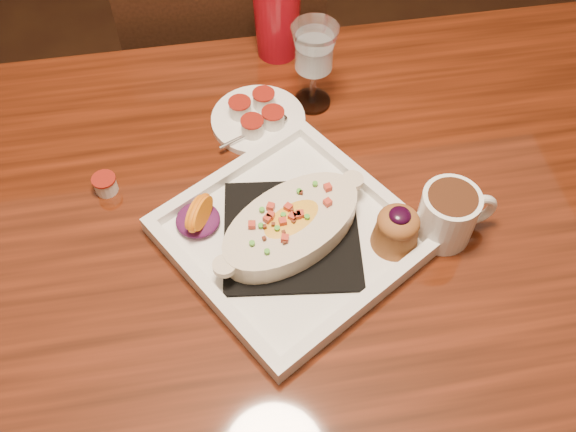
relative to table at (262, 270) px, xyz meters
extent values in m
plane|color=#321D10|center=(0.00, 0.00, -0.65)|extent=(7.00, 7.00, 0.00)
cube|color=maroon|center=(0.00, 0.00, 0.08)|extent=(1.50, 0.90, 0.04)
cylinder|color=black|center=(0.67, 0.37, -0.30)|extent=(0.07, 0.07, 0.71)
cube|color=black|center=(0.00, 0.70, -0.20)|extent=(0.42, 0.42, 0.04)
cylinder|color=black|center=(0.17, 0.87, -0.43)|extent=(0.04, 0.04, 0.45)
cylinder|color=black|center=(-0.17, 0.87, -0.43)|extent=(0.04, 0.04, 0.45)
cylinder|color=black|center=(0.17, 0.53, -0.43)|extent=(0.04, 0.04, 0.45)
cylinder|color=black|center=(-0.17, 0.53, -0.43)|extent=(0.04, 0.04, 0.45)
cube|color=black|center=(0.00, 0.51, 0.05)|extent=(0.40, 0.03, 0.46)
cube|color=white|center=(0.04, -0.02, 0.10)|extent=(0.43, 0.43, 0.01)
cube|color=black|center=(0.04, -0.02, 0.11)|extent=(0.22, 0.22, 0.01)
ellipsoid|color=yellow|center=(0.04, -0.02, 0.13)|extent=(0.22, 0.18, 0.04)
ellipsoid|color=#511244|center=(-0.09, 0.03, 0.12)|extent=(0.07, 0.07, 0.02)
cone|color=brown|center=(0.19, -0.05, 0.13)|extent=(0.07, 0.07, 0.05)
ellipsoid|color=brown|center=(0.19, -0.05, 0.16)|extent=(0.06, 0.06, 0.03)
ellipsoid|color=black|center=(0.19, -0.05, 0.17)|extent=(0.03, 0.03, 0.01)
cylinder|color=white|center=(0.26, -0.04, 0.14)|extent=(0.08, 0.08, 0.09)
cylinder|color=#371B0F|center=(0.26, -0.04, 0.18)|extent=(0.07, 0.07, 0.02)
torus|color=white|center=(0.31, -0.04, 0.14)|extent=(0.06, 0.02, 0.06)
cylinder|color=silver|center=(0.13, 0.26, 0.10)|extent=(0.06, 0.06, 0.01)
cylinder|color=silver|center=(0.13, 0.26, 0.14)|extent=(0.01, 0.01, 0.07)
cone|color=silver|center=(0.13, 0.26, 0.21)|extent=(0.07, 0.07, 0.08)
cylinder|color=white|center=(0.03, 0.23, 0.10)|extent=(0.16, 0.16, 0.01)
cylinder|color=silver|center=(0.00, 0.24, 0.12)|extent=(0.04, 0.04, 0.03)
cylinder|color=maroon|center=(0.00, 0.24, 0.14)|extent=(0.04, 0.04, 0.00)
cylinder|color=silver|center=(0.04, 0.25, 0.12)|extent=(0.04, 0.04, 0.03)
cylinder|color=maroon|center=(0.04, 0.25, 0.14)|extent=(0.04, 0.04, 0.00)
cylinder|color=silver|center=(0.05, 0.21, 0.12)|extent=(0.04, 0.04, 0.03)
cylinder|color=maroon|center=(0.05, 0.21, 0.14)|extent=(0.04, 0.04, 0.00)
cylinder|color=silver|center=(0.02, 0.19, 0.12)|extent=(0.04, 0.04, 0.03)
cylinder|color=maroon|center=(0.02, 0.19, 0.14)|extent=(0.04, 0.04, 0.00)
cylinder|color=silver|center=(-0.22, 0.12, 0.11)|extent=(0.03, 0.03, 0.03)
cylinder|color=maroon|center=(-0.22, 0.12, 0.12)|extent=(0.04, 0.04, 0.00)
cone|color=#AD0C1A|center=(0.09, 0.40, 0.17)|extent=(0.09, 0.09, 0.14)
camera|label=1|loc=(-0.05, -0.53, 0.88)|focal=40.00mm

